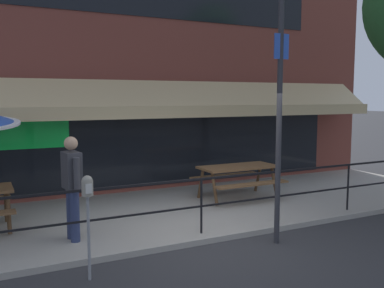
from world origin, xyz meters
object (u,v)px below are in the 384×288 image
at_px(picnic_table_centre, 238,173).
at_px(parking_meter_near, 88,196).
at_px(pedestrian_walking, 72,183).
at_px(street_sign_pole, 279,105).

xyz_separation_m(picnic_table_centre, parking_meter_near, (-4.07, -2.69, 0.44)).
height_order(pedestrian_walking, parking_meter_near, pedestrian_walking).
bearing_deg(parking_meter_near, street_sign_pole, 1.09).
distance_m(picnic_table_centre, parking_meter_near, 4.90).
bearing_deg(street_sign_pole, picnic_table_centre, 70.76).
distance_m(parking_meter_near, street_sign_pole, 3.36).
bearing_deg(pedestrian_walking, picnic_table_centre, 17.25).
bearing_deg(pedestrian_walking, parking_meter_near, -93.18).
distance_m(picnic_table_centre, street_sign_pole, 3.21).
height_order(pedestrian_walking, street_sign_pole, street_sign_pole).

